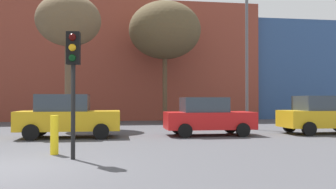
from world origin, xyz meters
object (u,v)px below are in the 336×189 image
object	(u,v)px
parked_car_4	(324,115)
bollard_yellow_1	(54,135)
parked_car_2	(68,116)
street_lamp	(247,36)
parked_car_3	(208,116)
bare_tree_2	(165,31)
bare_tree_1	(69,22)
traffic_light_island	(73,65)

from	to	relation	value
parked_car_4	bollard_yellow_1	xyz separation A→B (m)	(-11.67, -4.78, -0.32)
parked_car_2	street_lamp	world-z (taller)	street_lamp
parked_car_2	parked_car_3	world-z (taller)	parked_car_2
parked_car_4	bare_tree_2	bearing A→B (deg)	127.09
parked_car_3	bollard_yellow_1	bearing A→B (deg)	-141.32
parked_car_2	bare_tree_2	xyz separation A→B (m)	(5.41, 8.56, 5.45)
parked_car_2	bare_tree_1	size ratio (longest dim) A/B	0.56
street_lamp	bollard_yellow_1	bearing A→B (deg)	-139.21
parked_car_3	bare_tree_2	distance (m)	10.21
bollard_yellow_1	street_lamp	size ratio (longest dim) A/B	0.13
parked_car_3	bare_tree_1	distance (m)	10.01
parked_car_4	parked_car_3	bearing A→B (deg)	180.00
parked_car_4	bollard_yellow_1	world-z (taller)	parked_car_4
bare_tree_1	bare_tree_2	size ratio (longest dim) A/B	0.91
parked_car_4	traffic_light_island	distance (m)	12.55
street_lamp	traffic_light_island	bearing A→B (deg)	-133.70
parked_car_4	traffic_light_island	xyz separation A→B (m)	(-11.03, -5.75, 1.68)
parked_car_3	traffic_light_island	bearing A→B (deg)	-132.79
parked_car_4	parked_car_2	bearing A→B (deg)	180.00
traffic_light_island	parked_car_4	bearing A→B (deg)	122.85
parked_car_2	traffic_light_island	distance (m)	6.04
bare_tree_2	parked_car_4	bearing A→B (deg)	-52.91
parked_car_4	street_lamp	xyz separation A→B (m)	(-2.70, 2.96, 4.25)
parked_car_3	bollard_yellow_1	world-z (taller)	parked_car_3
bollard_yellow_1	traffic_light_island	bearing A→B (deg)	-56.47
parked_car_4	bare_tree_2	world-z (taller)	bare_tree_2
bare_tree_2	bollard_yellow_1	xyz separation A→B (m)	(-5.20, -13.33, -5.79)
parked_car_4	bare_tree_2	size ratio (longest dim) A/B	0.50
parked_car_3	bollard_yellow_1	distance (m)	7.65
parked_car_2	parked_car_4	xyz separation A→B (m)	(11.88, -0.00, -0.02)
bare_tree_1	bollard_yellow_1	world-z (taller)	bare_tree_1
bare_tree_1	parked_car_3	bearing A→B (deg)	-37.25
traffic_light_island	bollard_yellow_1	bearing A→B (deg)	-141.16
parked_car_4	bare_tree_1	size ratio (longest dim) A/B	0.55
parked_car_4	bare_tree_1	xyz separation A→B (m)	(-12.50, 5.17, 5.18)
parked_car_2	parked_car_4	world-z (taller)	parked_car_2
parked_car_2	parked_car_3	distance (m)	6.18
parked_car_3	traffic_light_island	xyz separation A→B (m)	(-5.32, -5.75, 1.72)
parked_car_3	parked_car_4	world-z (taller)	parked_car_4
traffic_light_island	bare_tree_2	xyz separation A→B (m)	(4.56, 14.31, 3.80)
parked_car_4	bollard_yellow_1	size ratio (longest dim) A/B	3.58
parked_car_2	bare_tree_2	distance (m)	11.50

